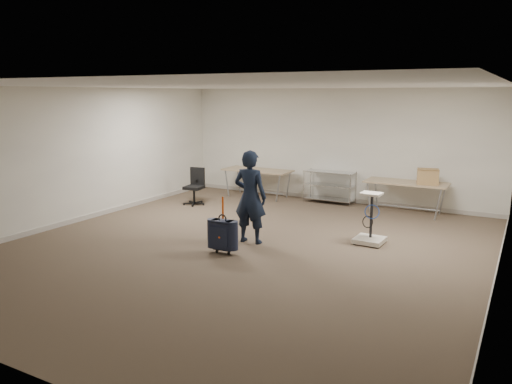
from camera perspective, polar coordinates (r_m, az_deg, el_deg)
The scene contains 10 objects.
ground at distance 8.85m, azimuth -1.36°, elevation -6.37°, with size 9.00×9.00×0.00m, color #4A3A2C.
room_shell at distance 10.00m, azimuth 2.64°, elevation -4.00°, with size 8.00×9.00×9.00m.
folding_table_left at distance 12.97m, azimuth 0.17°, elevation 2.36°, with size 1.80×0.75×0.73m.
folding_table_right at distance 11.65m, azimuth 16.79°, elevation 0.86°, with size 1.80×0.75×0.73m.
wire_shelf at distance 12.45m, azimuth 8.42°, elevation 0.76°, with size 1.22×0.47×0.80m.
person at distance 8.95m, azimuth -0.67°, elevation -0.57°, with size 0.62×0.40×1.69m, color black.
suitcase at distance 8.45m, azimuth -3.83°, elevation -4.88°, with size 0.37×0.23×0.98m.
office_chair at distance 12.28m, azimuth -7.01°, elevation -0.16°, with size 0.54×0.54×0.89m.
equipment_cart at distance 9.26m, azimuth 12.88°, elevation -4.28°, with size 0.53×0.53×0.94m.
cardboard_box at distance 11.48m, azimuth 19.04°, elevation 1.69°, with size 0.44×0.33×0.33m, color #8C5E41.
Camera 1 is at (4.26, -7.28, 2.67)m, focal length 35.00 mm.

